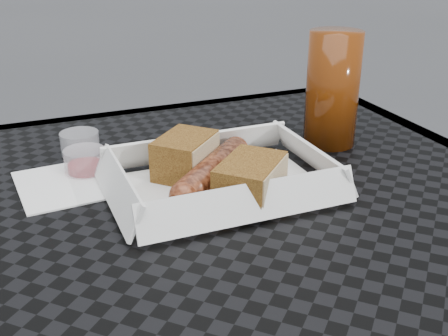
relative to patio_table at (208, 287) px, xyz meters
name	(u,v)px	position (x,y,z in m)	size (l,w,h in m)	color
patio_table	(208,287)	(0.00, 0.00, 0.00)	(0.80, 0.80, 0.74)	black
food_tray	(221,187)	(0.04, 0.07, 0.08)	(0.22, 0.15, 0.00)	white
bratwurst	(212,170)	(0.04, 0.08, 0.10)	(0.13, 0.13, 0.03)	brown
bread_near	(185,156)	(0.02, 0.12, 0.10)	(0.08, 0.05, 0.05)	brown
bread_far	(250,179)	(0.06, 0.03, 0.10)	(0.08, 0.06, 0.04)	brown
veg_garnish	(282,190)	(0.10, 0.03, 0.08)	(0.03, 0.03, 0.00)	#EA460A
napkin	(72,183)	(-0.11, 0.15, 0.08)	(0.12, 0.12, 0.00)	white
condiment_cup_sauce	(85,161)	(-0.09, 0.18, 0.09)	(0.05, 0.05, 0.03)	maroon
condiment_cup_empty	(80,143)	(-0.09, 0.24, 0.09)	(0.05, 0.05, 0.03)	silver
drink_glass	(332,89)	(0.24, 0.15, 0.15)	(0.07, 0.07, 0.15)	#552207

